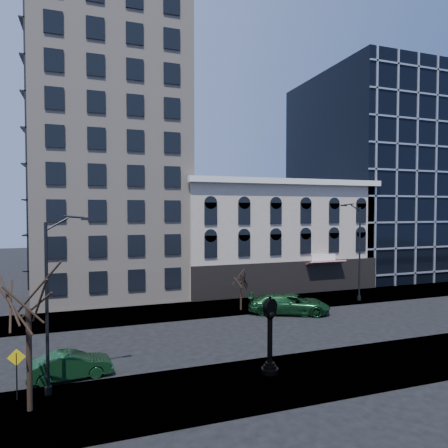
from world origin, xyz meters
name	(u,v)px	position (x,y,z in m)	size (l,w,h in m)	color
ground	(216,337)	(0.00, 0.00, 0.00)	(160.00, 160.00, 0.00)	black
sidewalk_far	(189,310)	(0.00, 8.00, 0.06)	(160.00, 6.00, 0.12)	gray
sidewalk_near	(263,382)	(0.00, -8.00, 0.06)	(160.00, 6.00, 0.12)	gray
cream_tower	(110,118)	(-6.11, 18.88, 19.32)	(15.90, 15.40, 42.50)	#C2AF9C
victorian_row	(271,237)	(12.00, 15.89, 6.00)	(22.60, 11.19, 12.50)	#C1B19F
glass_office	(380,177)	(32.00, 20.91, 14.00)	(20.00, 20.15, 28.00)	black
street_clock	(270,338)	(0.80, -7.20, 2.07)	(0.98, 0.98, 4.31)	black
street_lamp_near	(61,257)	(-9.94, -5.91, 6.86)	(2.31, 0.57, 8.93)	black
street_lamp_far	(354,226)	(16.29, 6.01, 7.56)	(2.55, 0.39, 9.85)	black
bare_tree_near	(28,286)	(-11.22, -7.42, 5.74)	(4.33, 4.33, 7.44)	#302118
bare_tree_far	(241,276)	(4.44, 6.35, 3.23)	(2.40, 2.40, 4.12)	#302118
warning_sign	(17,365)	(-11.93, -6.15, 1.81)	(0.80, 0.06, 2.45)	black
car_near_b	(71,365)	(-9.62, -4.04, 0.72)	(1.52, 4.35, 1.43)	#143F1E
car_far_a	(294,304)	(8.58, 4.02, 0.86)	(2.85, 6.17, 1.72)	#143F1E
car_far_b	(282,304)	(7.52, 4.30, 0.86)	(2.40, 5.90, 1.71)	#143F1E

